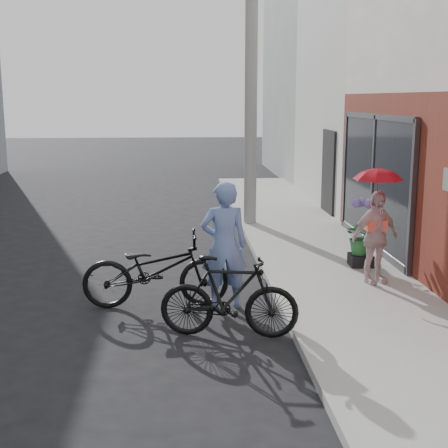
{
  "coord_description": "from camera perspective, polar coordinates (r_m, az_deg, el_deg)",
  "views": [
    {
      "loc": [
        -0.46,
        -7.9,
        2.9
      ],
      "look_at": [
        0.16,
        1.02,
        1.1
      ],
      "focal_mm": 50.0,
      "sensor_mm": 36.0,
      "label": 1
    }
  ],
  "objects": [
    {
      "name": "potted_plant",
      "position": [
        10.72,
        12.48,
        -1.11
      ],
      "size": [
        0.56,
        0.49,
        0.62
      ],
      "primitive_type": "imported",
      "color": "#2D7236",
      "rests_on": "planter"
    },
    {
      "name": "parasol",
      "position": [
        9.59,
        13.93,
        4.79
      ],
      "size": [
        0.7,
        0.7,
        0.62
      ],
      "primitive_type": "imported",
      "color": "red",
      "rests_on": "kimono_woman"
    },
    {
      "name": "bike_right",
      "position": [
        7.7,
        0.47,
        -6.67
      ],
      "size": [
        1.77,
        0.76,
        1.03
      ],
      "primitive_type": "imported",
      "rotation": [
        0.0,
        0.0,
        1.4
      ],
      "color": "black",
      "rests_on": "ground"
    },
    {
      "name": "curb",
      "position": [
        10.39,
        3.93,
        -4.5
      ],
      "size": [
        0.12,
        24.0,
        0.12
      ],
      "primitive_type": "cube",
      "color": "#9E9E99",
      "rests_on": "ground"
    },
    {
      "name": "east_building_far",
      "position": [
        25.1,
        14.12,
        12.43
      ],
      "size": [
        8.0,
        8.0,
        7.0
      ],
      "primitive_type": "cube",
      "color": "gray",
      "rests_on": "ground"
    },
    {
      "name": "ground",
      "position": [
        8.43,
        -0.6,
        -8.75
      ],
      "size": [
        80.0,
        80.0,
        0.0
      ],
      "primitive_type": "plane",
      "color": "black",
      "rests_on": "ground"
    },
    {
      "name": "utility_pole",
      "position": [
        14.0,
        2.5,
        13.84
      ],
      "size": [
        0.28,
        0.28,
        7.0
      ],
      "primitive_type": "cylinder",
      "color": "#9E9E99",
      "rests_on": "ground"
    },
    {
      "name": "bike_left",
      "position": [
        8.83,
        -6.26,
        -4.2
      ],
      "size": [
        2.06,
        0.74,
        1.08
      ],
      "primitive_type": "imported",
      "rotation": [
        0.0,
        0.0,
        1.58
      ],
      "color": "black",
      "rests_on": "ground"
    },
    {
      "name": "sidewalk",
      "position": [
        10.61,
        10.17,
        -4.32
      ],
      "size": [
        2.2,
        24.0,
        0.12
      ],
      "primitive_type": "cube",
      "color": "#999994",
      "rests_on": "ground"
    },
    {
      "name": "kimono_woman",
      "position": [
        9.75,
        13.65,
        -1.18
      ],
      "size": [
        0.9,
        0.64,
        1.43
      ],
      "primitive_type": "imported",
      "rotation": [
        0.0,
        0.0,
        0.39
      ],
      "color": "beige",
      "rests_on": "sidewalk"
    },
    {
      "name": "planter",
      "position": [
        10.81,
        12.39,
        -3.24
      ],
      "size": [
        0.39,
        0.39,
        0.2
      ],
      "primitive_type": "cube",
      "rotation": [
        0.0,
        0.0,
        -0.03
      ],
      "color": "black",
      "rests_on": "sidewalk"
    },
    {
      "name": "officer",
      "position": [
        8.67,
        0.01,
        -1.96
      ],
      "size": [
        0.68,
        0.47,
        1.8
      ],
      "primitive_type": "imported",
      "rotation": [
        0.0,
        0.0,
        3.2
      ],
      "color": "#6980BC",
      "rests_on": "ground"
    }
  ]
}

